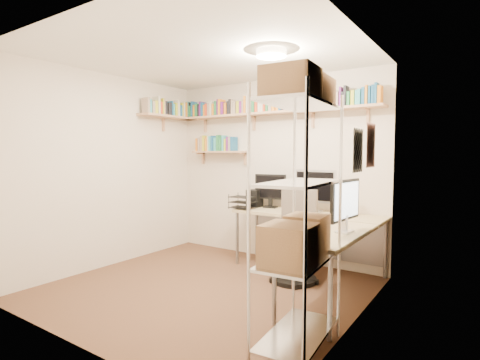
% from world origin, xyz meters
% --- Properties ---
extents(ground, '(3.20, 3.20, 0.00)m').
position_xyz_m(ground, '(0.00, 0.00, 0.00)').
color(ground, '#4F3A22').
rests_on(ground, ground).
extents(room_shell, '(3.24, 3.04, 2.52)m').
position_xyz_m(room_shell, '(0.00, 0.00, 1.55)').
color(room_shell, beige).
rests_on(room_shell, ground).
extents(wall_shelves, '(3.12, 1.09, 0.80)m').
position_xyz_m(wall_shelves, '(-0.42, 1.30, 2.03)').
color(wall_shelves, tan).
rests_on(wall_shelves, ground).
extents(corner_desk, '(1.96, 1.91, 1.27)m').
position_xyz_m(corner_desk, '(0.70, 0.97, 0.73)').
color(corner_desk, '#D3C689').
rests_on(corner_desk, ground).
extents(office_chair, '(0.56, 0.56, 1.05)m').
position_xyz_m(office_chair, '(0.69, 0.81, 0.44)').
color(office_chair, black).
rests_on(office_chair, ground).
extents(wire_rack, '(0.48, 0.86, 2.04)m').
position_xyz_m(wire_rack, '(1.42, -0.67, 1.25)').
color(wire_rack, silver).
rests_on(wire_rack, ground).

